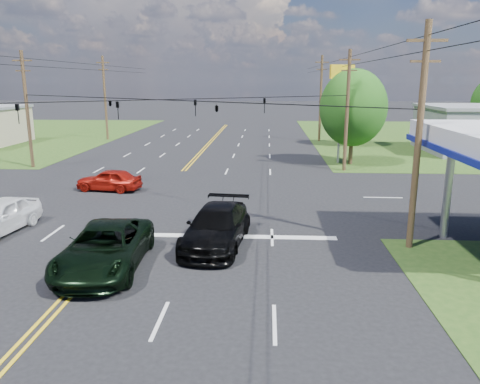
# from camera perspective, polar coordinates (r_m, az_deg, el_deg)

# --- Properties ---
(ground) EXTENTS (280.00, 280.00, 0.00)m
(ground) POSITION_cam_1_polar(r_m,az_deg,el_deg) (30.43, -9.52, -0.33)
(ground) COLOR black
(ground) RESTS_ON ground
(stop_bar) EXTENTS (10.00, 0.50, 0.02)m
(stop_bar) POSITION_cam_1_polar(r_m,az_deg,el_deg) (22.07, -1.30, -5.47)
(stop_bar) COLOR silver
(stop_bar) RESTS_ON ground
(pole_se) EXTENTS (1.60, 0.28, 9.50)m
(pole_se) POSITION_cam_1_polar(r_m,az_deg,el_deg) (20.90, 20.96, 6.42)
(pole_se) COLOR #47301E
(pole_se) RESTS_ON ground
(pole_nw) EXTENTS (1.60, 0.28, 9.50)m
(pole_nw) POSITION_cam_1_polar(r_m,az_deg,el_deg) (42.68, -24.53, 9.26)
(pole_nw) COLOR #47301E
(pole_nw) RESTS_ON ground
(pole_ne) EXTENTS (1.60, 0.28, 9.50)m
(pole_ne) POSITION_cam_1_polar(r_m,az_deg,el_deg) (38.39, 12.93, 9.78)
(pole_ne) COLOR #47301E
(pole_ne) RESTS_ON ground
(pole_left_far) EXTENTS (1.60, 0.28, 10.00)m
(pole_left_far) POSITION_cam_1_polar(r_m,az_deg,el_deg) (60.15, -16.13, 11.06)
(pole_left_far) COLOR #47301E
(pole_left_far) RESTS_ON ground
(pole_right_far) EXTENTS (1.60, 0.28, 10.00)m
(pole_right_far) POSITION_cam_1_polar(r_m,az_deg,el_deg) (57.19, 9.81, 11.28)
(pole_right_far) COLOR #47301E
(pole_right_far) RESTS_ON ground
(span_wire_signals) EXTENTS (26.00, 18.00, 1.13)m
(span_wire_signals) POSITION_cam_1_polar(r_m,az_deg,el_deg) (29.59, -9.97, 11.02)
(span_wire_signals) COLOR black
(span_wire_signals) RESTS_ON ground
(power_lines) EXTENTS (26.04, 100.00, 0.64)m
(power_lines) POSITION_cam_1_polar(r_m,az_deg,el_deg) (27.66, -11.17, 16.21)
(power_lines) COLOR black
(power_lines) RESTS_ON ground
(tree_right_a) EXTENTS (5.70, 5.70, 8.18)m
(tree_right_a) POSITION_cam_1_polar(r_m,az_deg,el_deg) (41.52, 13.63, 9.94)
(tree_right_a) COLOR #47301E
(tree_right_a) RESTS_ON ground
(tree_right_b) EXTENTS (4.94, 4.94, 7.09)m
(tree_right_b) POSITION_cam_1_polar(r_m,az_deg,el_deg) (53.79, 14.00, 9.95)
(tree_right_b) COLOR #47301E
(tree_right_b) RESTS_ON ground
(pickup_dkgreen) EXTENTS (3.13, 6.29, 1.71)m
(pickup_dkgreen) POSITION_cam_1_polar(r_m,az_deg,el_deg) (18.92, -16.14, -6.56)
(pickup_dkgreen) COLOR black
(pickup_dkgreen) RESTS_ON ground
(suv_black) EXTENTS (3.05, 6.17, 1.72)m
(suv_black) POSITION_cam_1_polar(r_m,az_deg,el_deg) (20.72, -2.86, -4.25)
(suv_black) COLOR black
(suv_black) RESTS_ON ground
(sedan_red) EXTENTS (4.43, 2.26, 1.45)m
(sedan_red) POSITION_cam_1_polar(r_m,az_deg,el_deg) (32.23, -15.68, 1.44)
(sedan_red) COLOR #A0140B
(sedan_red) RESTS_ON ground
(polesign_ne) EXTENTS (2.23, 1.18, 8.46)m
(polesign_ne) POSITION_cam_1_polar(r_m,az_deg,el_deg) (41.72, 12.28, 12.48)
(polesign_ne) COLOR #A5A5AA
(polesign_ne) RESTS_ON ground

